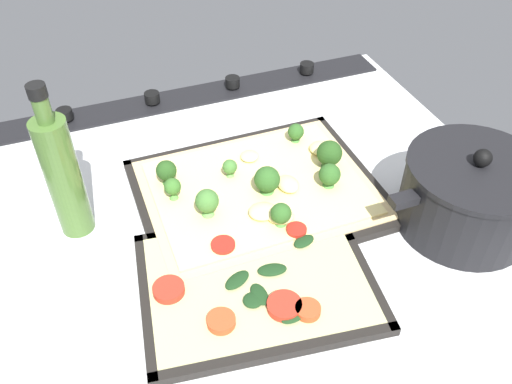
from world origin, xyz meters
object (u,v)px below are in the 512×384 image
Objects in this scene: baking_tray_back at (257,283)px; cooking_pot at (470,195)px; veggie_pizza_back at (256,281)px; oil_bottle at (63,175)px; baking_tray_front at (258,194)px; broccoli_pizza at (261,187)px.

baking_tray_back is 31.80cm from cooking_pot.
cooking_pot is (-31.60, -0.42, 4.29)cm from veggie_pizza_back.
baking_tray_back is 1.38× the size of oil_bottle.
cooking_pot is (-25.15, 15.65, 5.04)cm from baking_tray_front.
oil_bottle reaches higher than baking_tray_front.
baking_tray_front is 30.04cm from cooking_pot.
baking_tray_front is 1.07× the size of broccoli_pizza.
broccoli_pizza is 29.37cm from cooking_pot.
broccoli_pizza is at bearing 164.78° from baking_tray_front.
veggie_pizza_back is (6.92, 15.94, -0.74)cm from broccoli_pizza.
oil_bottle is at bearing -19.86° from cooking_pot.
cooking_pot reaches higher than baking_tray_back.
baking_tray_back is at bearing 68.49° from baking_tray_front.
oil_bottle is at bearing -6.40° from baking_tray_front.
baking_tray_back is 0.78cm from veggie_pizza_back.
broccoli_pizza is 1.29× the size of cooking_pot.
baking_tray_front is 28.09cm from oil_bottle.
baking_tray_back is (6.72, 15.73, -1.46)cm from broccoli_pizza.
baking_tray_front is 1.56cm from broccoli_pizza.
oil_bottle is (51.48, -18.60, 4.31)cm from cooking_pot.
cooking_pot is at bearing -179.23° from veggie_pizza_back.
veggie_pizza_back is at bearing 68.13° from baking_tray_front.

